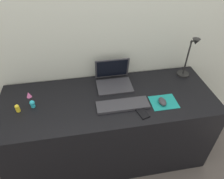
# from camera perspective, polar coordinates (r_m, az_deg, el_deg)

# --- Properties ---
(ground_plane) EXTENTS (6.00, 6.00, 0.00)m
(ground_plane) POSITION_cam_1_polar(r_m,az_deg,el_deg) (2.24, -0.82, -16.72)
(ground_plane) COLOR #59514C
(back_wall) EXTENTS (2.96, 0.05, 1.61)m
(back_wall) POSITION_cam_1_polar(r_m,az_deg,el_deg) (1.92, -2.83, 6.16)
(back_wall) COLOR beige
(back_wall) RESTS_ON ground_plane
(desk) EXTENTS (1.76, 0.65, 0.74)m
(desk) POSITION_cam_1_polar(r_m,az_deg,el_deg) (1.94, -0.92, -10.64)
(desk) COLOR black
(desk) RESTS_ON ground_plane
(laptop) EXTENTS (0.30, 0.25, 0.21)m
(laptop) POSITION_cam_1_polar(r_m,az_deg,el_deg) (1.80, 0.39, 3.18)
(laptop) COLOR #333338
(laptop) RESTS_ON desk
(keyboard) EXTENTS (0.41, 0.13, 0.02)m
(keyboard) POSITION_cam_1_polar(r_m,az_deg,el_deg) (1.60, 3.01, -4.30)
(keyboard) COLOR #333338
(keyboard) RESTS_ON desk
(mousepad) EXTENTS (0.21, 0.17, 0.00)m
(mousepad) POSITION_cam_1_polar(r_m,az_deg,el_deg) (1.69, 14.15, -3.42)
(mousepad) COLOR teal
(mousepad) RESTS_ON desk
(mouse) EXTENTS (0.06, 0.10, 0.03)m
(mouse) POSITION_cam_1_polar(r_m,az_deg,el_deg) (1.66, 13.82, -3.23)
(mouse) COLOR #333338
(mouse) RESTS_ON mousepad
(cell_phone) EXTENTS (0.10, 0.14, 0.01)m
(cell_phone) POSITION_cam_1_polar(r_m,az_deg,el_deg) (1.57, 8.31, -6.29)
(cell_phone) COLOR black
(cell_phone) RESTS_ON desk
(desk_lamp) EXTENTS (0.11, 0.15, 0.39)m
(desk_lamp) POSITION_cam_1_polar(r_m,az_deg,el_deg) (1.93, 20.51, 8.00)
(desk_lamp) COLOR black
(desk_lamp) RESTS_ON desk
(toy_figurine_yellow) EXTENTS (0.03, 0.03, 0.06)m
(toy_figurine_yellow) POSITION_cam_1_polar(r_m,az_deg,el_deg) (1.70, -24.79, -4.69)
(toy_figurine_yellow) COLOR yellow
(toy_figurine_yellow) RESTS_ON desk
(toy_figurine_pink) EXTENTS (0.04, 0.04, 0.05)m
(toy_figurine_pink) POSITION_cam_1_polar(r_m,az_deg,el_deg) (1.80, -22.14, -1.32)
(toy_figurine_pink) COLOR pink
(toy_figurine_pink) RESTS_ON desk
(toy_figurine_cyan) EXTENTS (0.04, 0.04, 0.06)m
(toy_figurine_cyan) POSITION_cam_1_polar(r_m,az_deg,el_deg) (1.69, -21.25, -3.68)
(toy_figurine_cyan) COLOR #28B7CC
(toy_figurine_cyan) RESTS_ON desk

